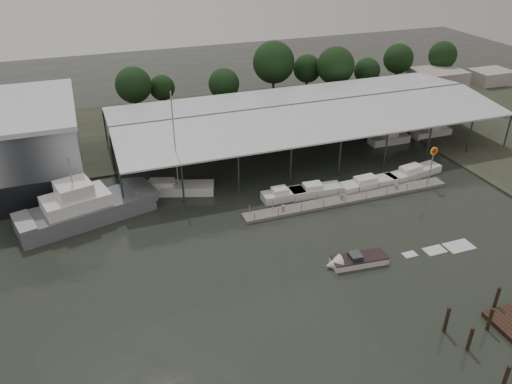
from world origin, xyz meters
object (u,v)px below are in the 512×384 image
object	(u,v)px
grey_trawler	(87,208)
white_sailboat	(173,188)
shell_fuel_sign	(433,159)
speedboat_underway	(354,261)

from	to	relation	value
grey_trawler	white_sailboat	xyz separation A→B (m)	(10.84, 2.99, -0.93)
shell_fuel_sign	white_sailboat	world-z (taller)	white_sailboat
grey_trawler	speedboat_underway	world-z (taller)	grey_trawler
grey_trawler	speedboat_underway	distance (m)	31.33
shell_fuel_sign	speedboat_underway	bearing A→B (deg)	-146.57
shell_fuel_sign	grey_trawler	distance (m)	43.83
white_sailboat	grey_trawler	bearing A→B (deg)	-146.59
white_sailboat	speedboat_underway	size ratio (longest dim) A/B	0.78
white_sailboat	speedboat_underway	world-z (taller)	white_sailboat
white_sailboat	shell_fuel_sign	bearing A→B (deg)	1.54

